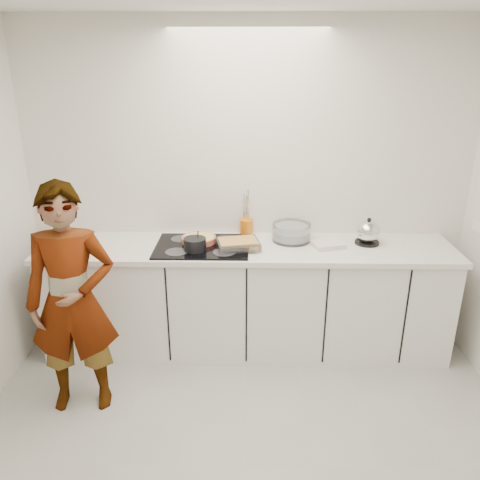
{
  "coord_description": "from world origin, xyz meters",
  "views": [
    {
      "loc": [
        0.01,
        -2.12,
        2.26
      ],
      "look_at": [
        -0.05,
        1.05,
        1.05
      ],
      "focal_mm": 35.0,
      "sensor_mm": 36.0,
      "label": 1
    }
  ],
  "objects_px": {
    "kettle": "(368,233)",
    "utensil_crock": "(246,227)",
    "baking_dish": "(238,244)",
    "saucepan": "(195,244)",
    "hob": "(202,246)",
    "mixing_bowl": "(291,233)",
    "cook": "(72,301)",
    "tart_dish": "(199,239)"
  },
  "relations": [
    {
      "from": "kettle",
      "to": "utensil_crock",
      "type": "bearing_deg",
      "value": 168.86
    },
    {
      "from": "baking_dish",
      "to": "utensil_crock",
      "type": "height_order",
      "value": "utensil_crock"
    },
    {
      "from": "saucepan",
      "to": "kettle",
      "type": "bearing_deg",
      "value": 8.23
    },
    {
      "from": "saucepan",
      "to": "utensil_crock",
      "type": "relative_size",
      "value": 1.36
    },
    {
      "from": "hob",
      "to": "utensil_crock",
      "type": "height_order",
      "value": "utensil_crock"
    },
    {
      "from": "baking_dish",
      "to": "kettle",
      "type": "height_order",
      "value": "kettle"
    },
    {
      "from": "mixing_bowl",
      "to": "cook",
      "type": "distance_m",
      "value": 1.73
    },
    {
      "from": "kettle",
      "to": "utensil_crock",
      "type": "relative_size",
      "value": 1.62
    },
    {
      "from": "mixing_bowl",
      "to": "tart_dish",
      "type": "bearing_deg",
      "value": -173.69
    },
    {
      "from": "baking_dish",
      "to": "cook",
      "type": "relative_size",
      "value": 0.23
    },
    {
      "from": "kettle",
      "to": "mixing_bowl",
      "type": "bearing_deg",
      "value": 174.49
    },
    {
      "from": "hob",
      "to": "cook",
      "type": "distance_m",
      "value": 1.06
    },
    {
      "from": "tart_dish",
      "to": "cook",
      "type": "height_order",
      "value": "cook"
    },
    {
      "from": "kettle",
      "to": "cook",
      "type": "bearing_deg",
      "value": -159.22
    },
    {
      "from": "tart_dish",
      "to": "mixing_bowl",
      "type": "xyz_separation_m",
      "value": [
        0.74,
        0.08,
        0.03
      ]
    },
    {
      "from": "tart_dish",
      "to": "cook",
      "type": "xyz_separation_m",
      "value": [
        -0.76,
        -0.77,
        -0.15
      ]
    },
    {
      "from": "hob",
      "to": "mixing_bowl",
      "type": "height_order",
      "value": "mixing_bowl"
    },
    {
      "from": "saucepan",
      "to": "kettle",
      "type": "distance_m",
      "value": 1.36
    },
    {
      "from": "baking_dish",
      "to": "kettle",
      "type": "xyz_separation_m",
      "value": [
        1.02,
        0.14,
        0.04
      ]
    },
    {
      "from": "mixing_bowl",
      "to": "kettle",
      "type": "bearing_deg",
      "value": -5.51
    },
    {
      "from": "hob",
      "to": "kettle",
      "type": "height_order",
      "value": "kettle"
    },
    {
      "from": "kettle",
      "to": "saucepan",
      "type": "bearing_deg",
      "value": -171.77
    },
    {
      "from": "saucepan",
      "to": "mixing_bowl",
      "type": "bearing_deg",
      "value": 18.59
    },
    {
      "from": "mixing_bowl",
      "to": "baking_dish",
      "type": "bearing_deg",
      "value": -154.77
    },
    {
      "from": "mixing_bowl",
      "to": "saucepan",
      "type": "bearing_deg",
      "value": -161.41
    },
    {
      "from": "mixing_bowl",
      "to": "kettle",
      "type": "distance_m",
      "value": 0.6
    },
    {
      "from": "baking_dish",
      "to": "mixing_bowl",
      "type": "distance_m",
      "value": 0.47
    },
    {
      "from": "hob",
      "to": "mixing_bowl",
      "type": "xyz_separation_m",
      "value": [
        0.71,
        0.16,
        0.06
      ]
    },
    {
      "from": "baking_dish",
      "to": "saucepan",
      "type": "bearing_deg",
      "value": -170.95
    },
    {
      "from": "cook",
      "to": "mixing_bowl",
      "type": "bearing_deg",
      "value": 21.68
    },
    {
      "from": "kettle",
      "to": "utensil_crock",
      "type": "distance_m",
      "value": 0.98
    },
    {
      "from": "baking_dish",
      "to": "cook",
      "type": "xyz_separation_m",
      "value": [
        -1.07,
        -0.65,
        -0.16
      ]
    },
    {
      "from": "hob",
      "to": "baking_dish",
      "type": "bearing_deg",
      "value": -9.19
    },
    {
      "from": "tart_dish",
      "to": "mixing_bowl",
      "type": "bearing_deg",
      "value": 6.31
    },
    {
      "from": "utensil_crock",
      "to": "mixing_bowl",
      "type": "bearing_deg",
      "value": -19.91
    },
    {
      "from": "hob",
      "to": "cook",
      "type": "relative_size",
      "value": 0.45
    },
    {
      "from": "utensil_crock",
      "to": "saucepan",
      "type": "bearing_deg",
      "value": -135.28
    },
    {
      "from": "saucepan",
      "to": "utensil_crock",
      "type": "xyz_separation_m",
      "value": [
        0.39,
        0.38,
        0.01
      ]
    },
    {
      "from": "saucepan",
      "to": "hob",
      "type": "bearing_deg",
      "value": 65.71
    },
    {
      "from": "saucepan",
      "to": "kettle",
      "type": "relative_size",
      "value": 0.84
    },
    {
      "from": "saucepan",
      "to": "baking_dish",
      "type": "height_order",
      "value": "saucepan"
    },
    {
      "from": "baking_dish",
      "to": "cook",
      "type": "height_order",
      "value": "cook"
    }
  ]
}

